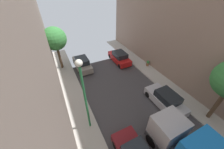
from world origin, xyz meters
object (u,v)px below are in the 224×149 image
(street_tree_0, at_px, (55,39))
(potted_plant_2, at_px, (148,63))
(lamp_post, at_px, (84,90))
(parked_car_right_3, at_px, (119,57))
(parked_car_left_3, at_px, (82,64))
(parked_car_right_2, at_px, (166,100))

(street_tree_0, distance_m, potted_plant_2, 12.44)
(street_tree_0, relative_size, lamp_post, 0.86)
(parked_car_right_3, xyz_separation_m, lamp_post, (-7.30, -8.14, 3.54))
(parked_car_left_3, bearing_deg, parked_car_right_3, -8.10)
(potted_plant_2, bearing_deg, parked_car_right_2, -114.97)
(parked_car_right_2, relative_size, street_tree_0, 0.76)
(parked_car_right_3, distance_m, lamp_post, 11.49)
(street_tree_0, bearing_deg, lamp_post, -86.45)
(parked_car_right_3, height_order, lamp_post, lamp_post)
(parked_car_left_3, bearing_deg, potted_plant_2, -24.07)
(lamp_post, bearing_deg, parked_car_right_3, 48.10)
(parked_car_right_2, bearing_deg, parked_car_left_3, 118.56)
(parked_car_left_3, xyz_separation_m, potted_plant_2, (8.30, -3.71, -0.15))
(street_tree_0, distance_m, lamp_post, 10.15)
(lamp_post, bearing_deg, parked_car_left_3, 77.96)
(parked_car_left_3, relative_size, parked_car_right_2, 1.00)
(parked_car_left_3, distance_m, lamp_post, 9.77)
(parked_car_right_3, relative_size, street_tree_0, 0.76)
(parked_car_right_3, bearing_deg, potted_plant_2, -45.41)
(lamp_post, bearing_deg, street_tree_0, 93.55)
(parked_car_right_2, relative_size, potted_plant_2, 5.30)
(street_tree_0, bearing_deg, potted_plant_2, -24.50)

